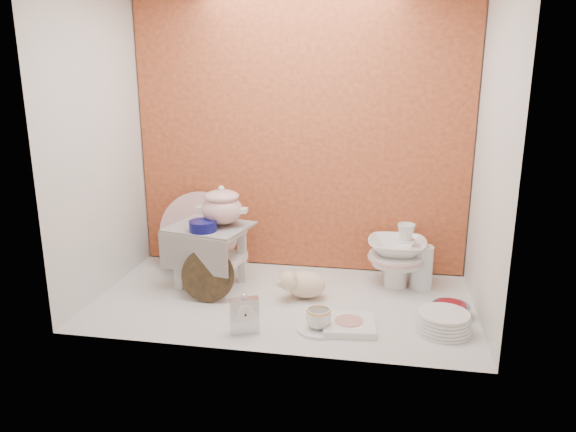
% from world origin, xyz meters
% --- Properties ---
extents(ground, '(1.80, 1.80, 0.00)m').
position_xyz_m(ground, '(0.00, 0.00, 0.00)').
color(ground, silver).
rests_on(ground, ground).
extents(niche_shell, '(1.86, 1.03, 1.53)m').
position_xyz_m(niche_shell, '(0.00, 0.18, 0.93)').
color(niche_shell, '#CA6432').
rests_on(niche_shell, ground).
extents(step_stool, '(0.44, 0.40, 0.32)m').
position_xyz_m(step_stool, '(-0.40, 0.13, 0.16)').
color(step_stool, silver).
rests_on(step_stool, ground).
extents(soup_tureen, '(0.29, 0.29, 0.21)m').
position_xyz_m(soup_tureen, '(-0.34, 0.14, 0.42)').
color(soup_tureen, white).
rests_on(soup_tureen, step_stool).
extents(cobalt_bowl, '(0.16, 0.16, 0.05)m').
position_xyz_m(cobalt_bowl, '(-0.40, 0.03, 0.35)').
color(cobalt_bowl, '#0A0C52').
rests_on(cobalt_bowl, step_stool).
extents(floral_platter, '(0.45, 0.23, 0.42)m').
position_xyz_m(floral_platter, '(-0.54, 0.38, 0.21)').
color(floral_platter, white).
rests_on(floral_platter, ground).
extents(blue_white_vase, '(0.34, 0.34, 0.27)m').
position_xyz_m(blue_white_vase, '(-0.60, 0.33, 0.14)').
color(blue_white_vase, white).
rests_on(blue_white_vase, ground).
extents(lacquer_tray, '(0.26, 0.09, 0.26)m').
position_xyz_m(lacquer_tray, '(-0.36, -0.06, 0.13)').
color(lacquer_tray, black).
rests_on(lacquer_tray, ground).
extents(mantel_clock, '(0.13, 0.09, 0.18)m').
position_xyz_m(mantel_clock, '(-0.10, -0.35, 0.09)').
color(mantel_clock, silver).
rests_on(mantel_clock, ground).
extents(plush_pig, '(0.27, 0.21, 0.15)m').
position_xyz_m(plush_pig, '(0.10, 0.05, 0.07)').
color(plush_pig, beige).
rests_on(plush_pig, ground).
extents(teacup_saucer, '(0.23, 0.23, 0.01)m').
position_xyz_m(teacup_saucer, '(0.21, -0.27, 0.01)').
color(teacup_saucer, white).
rests_on(teacup_saucer, ground).
extents(gold_rim_teacup, '(0.12, 0.12, 0.09)m').
position_xyz_m(gold_rim_teacup, '(0.21, -0.27, 0.06)').
color(gold_rim_teacup, white).
rests_on(gold_rim_teacup, teacup_saucer).
extents(lattice_dish, '(0.25, 0.25, 0.03)m').
position_xyz_m(lattice_dish, '(0.33, -0.23, 0.02)').
color(lattice_dish, white).
rests_on(lattice_dish, ground).
extents(dinner_plate_stack, '(0.24, 0.24, 0.09)m').
position_xyz_m(dinner_plate_stack, '(0.73, -0.19, 0.04)').
color(dinner_plate_stack, white).
rests_on(dinner_plate_stack, ground).
extents(crystal_bowl, '(0.20, 0.20, 0.05)m').
position_xyz_m(crystal_bowl, '(0.78, -0.03, 0.03)').
color(crystal_bowl, silver).
rests_on(crystal_bowl, ground).
extents(clear_glass_vase, '(0.14, 0.14, 0.22)m').
position_xyz_m(clear_glass_vase, '(0.66, 0.28, 0.11)').
color(clear_glass_vase, silver).
rests_on(clear_glass_vase, ground).
extents(porcelain_tower, '(0.35, 0.35, 0.34)m').
position_xyz_m(porcelain_tower, '(0.53, 0.29, 0.17)').
color(porcelain_tower, white).
rests_on(porcelain_tower, ground).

